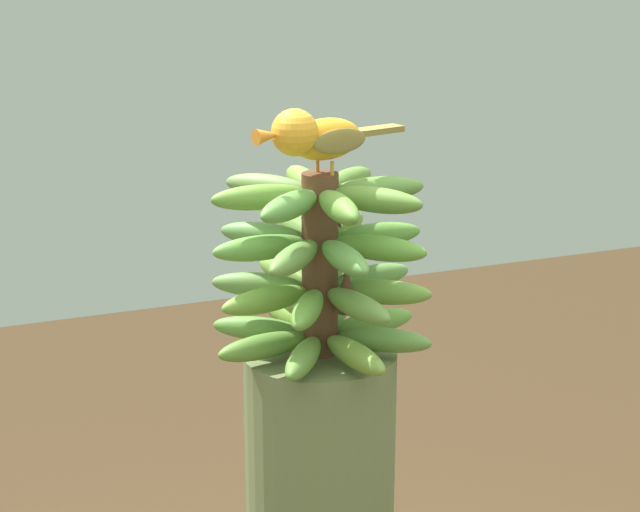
# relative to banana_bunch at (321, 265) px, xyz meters

# --- Properties ---
(banana_bunch) EXTENTS (0.31, 0.31, 0.25)m
(banana_bunch) POSITION_rel_banana_bunch_xyz_m (0.00, 0.00, 0.00)
(banana_bunch) COLOR brown
(banana_bunch) RESTS_ON banana_tree
(perched_bird) EXTENTS (0.23, 0.08, 0.09)m
(perched_bird) POSITION_rel_banana_bunch_xyz_m (-0.01, -0.01, 0.18)
(perched_bird) COLOR #C68933
(perched_bird) RESTS_ON banana_bunch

